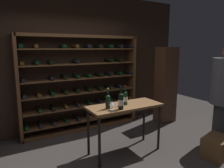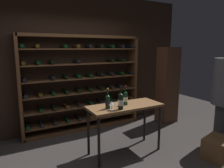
{
  "view_description": "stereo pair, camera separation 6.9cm",
  "coord_description": "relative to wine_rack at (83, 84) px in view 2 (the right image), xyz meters",
  "views": [
    {
      "loc": [
        -1.37,
        -2.58,
        1.81
      ],
      "look_at": [
        0.23,
        0.27,
        1.23
      ],
      "focal_mm": 32.89,
      "sensor_mm": 36.0,
      "label": 1
    },
    {
      "loc": [
        -1.31,
        -2.61,
        1.81
      ],
      "look_at": [
        0.23,
        0.27,
        1.23
      ],
      "focal_mm": 32.89,
      "sensor_mm": 36.0,
      "label": 2
    }
  ],
  "objects": [
    {
      "name": "wine_bottle_gold_foil",
      "position": [
        -0.11,
        -1.39,
        -0.05
      ],
      "size": [
        0.08,
        0.08,
        0.33
      ],
      "color": "black",
      "rests_on": "tasting_table"
    },
    {
      "name": "tasting_table",
      "position": [
        0.24,
        -1.35,
        -0.27
      ],
      "size": [
        1.28,
        0.53,
        0.85
      ],
      "color": "brown",
      "rests_on": "ground"
    },
    {
      "name": "wine_bottle_black_capsule",
      "position": [
        0.26,
        -1.33,
        -0.05
      ],
      "size": [
        0.08,
        0.08,
        0.33
      ],
      "color": "black",
      "rests_on": "tasting_table"
    },
    {
      "name": "back_wall",
      "position": [
        -0.22,
        0.21,
        0.47
      ],
      "size": [
        5.76,
        0.1,
        2.98
      ],
      "primitive_type": "cube",
      "color": "#332319",
      "rests_on": "ground"
    },
    {
      "name": "display_cabinet",
      "position": [
        1.97,
        -0.51,
        -0.11
      ],
      "size": [
        0.44,
        0.36,
        1.83
      ],
      "primitive_type": "cube",
      "color": "#4C2D1E",
      "rests_on": "ground"
    },
    {
      "name": "wine_rack",
      "position": [
        0.0,
        0.0,
        0.0
      ],
      "size": [
        2.65,
        0.32,
        2.08
      ],
      "color": "brown",
      "rests_on": "ground"
    },
    {
      "name": "wine_bottle_red_label",
      "position": [
        0.06,
        -1.52,
        -0.04
      ],
      "size": [
        0.09,
        0.09,
        0.36
      ],
      "color": "black",
      "rests_on": "tasting_table"
    },
    {
      "name": "wine_glass_stemmed_right",
      "position": [
        -0.09,
        -1.49,
        -0.07
      ],
      "size": [
        0.09,
        0.09,
        0.14
      ],
      "color": "silver",
      "rests_on": "tasting_table"
    },
    {
      "name": "wine_crate",
      "position": [
        1.47,
        -2.25,
        -0.85
      ],
      "size": [
        0.55,
        0.45,
        0.35
      ],
      "primitive_type": "cube",
      "rotation": [
        0.0,
        0.0,
        0.25
      ],
      "color": "brown",
      "rests_on": "ground"
    },
    {
      "name": "ground_plane",
      "position": [
        -0.22,
        -1.59,
        -1.02
      ],
      "size": [
        9.6,
        9.6,
        0.0
      ],
      "primitive_type": "plane",
      "color": "#383330"
    }
  ]
}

